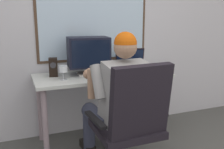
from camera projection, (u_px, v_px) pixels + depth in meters
The scene contains 8 objects.
wall_rear at pixel (90, 23), 2.93m from camera, with size 5.92×0.08×2.60m.
desk at pixel (103, 83), 2.75m from camera, with size 1.45×0.61×0.76m.
office_chair at pixel (133, 118), 2.01m from camera, with size 0.63×0.61×1.03m.
person_seated at pixel (118, 99), 2.24m from camera, with size 0.55×0.81×1.25m.
crt_monitor at pixel (88, 52), 2.67m from camera, with size 0.46×0.34×0.40m.
laptop at pixel (131, 65), 2.92m from camera, with size 0.40×0.38×0.25m.
wine_glass at pixel (63, 70), 2.46m from camera, with size 0.08×0.08×0.14m.
desk_speaker at pixel (53, 67), 2.61m from camera, with size 0.10×0.10×0.19m.
Camera 1 is at (-0.86, -0.76, 1.36)m, focal length 40.37 mm.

